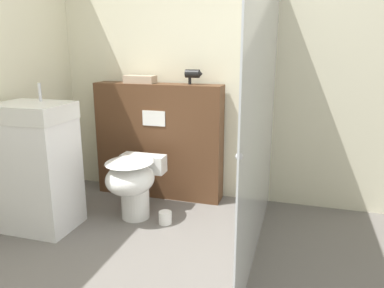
% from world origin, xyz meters
% --- Properties ---
extents(wall_back, '(8.00, 0.06, 2.50)m').
position_xyz_m(wall_back, '(0.00, 1.91, 1.25)').
color(wall_back, beige).
rests_on(wall_back, ground_plane).
extents(partition_panel, '(1.23, 0.23, 1.09)m').
position_xyz_m(partition_panel, '(-0.43, 1.75, 0.55)').
color(partition_panel, '#51331E').
rests_on(partition_panel, ground_plane).
extents(shower_glass, '(0.04, 1.81, 1.98)m').
position_xyz_m(shower_glass, '(0.62, 0.98, 0.99)').
color(shower_glass, silver).
rests_on(shower_glass, ground_plane).
extents(toilet, '(0.39, 0.57, 0.53)m').
position_xyz_m(toilet, '(-0.44, 1.18, 0.34)').
color(toilet, white).
rests_on(toilet, ground_plane).
extents(sink_vanity, '(0.55, 0.44, 1.15)m').
position_xyz_m(sink_vanity, '(-1.09, 0.83, 0.51)').
color(sink_vanity, white).
rests_on(sink_vanity, ground_plane).
extents(hair_drier, '(0.16, 0.08, 0.13)m').
position_xyz_m(hair_drier, '(-0.09, 1.77, 1.18)').
color(hair_drier, black).
rests_on(hair_drier, partition_panel).
extents(folded_towel, '(0.29, 0.14, 0.07)m').
position_xyz_m(folded_towel, '(-0.60, 1.74, 1.13)').
color(folded_towel, tan).
rests_on(folded_towel, partition_panel).
extents(spare_toilet_roll, '(0.11, 0.11, 0.10)m').
position_xyz_m(spare_toilet_roll, '(-0.15, 1.16, 0.05)').
color(spare_toilet_roll, white).
rests_on(spare_toilet_roll, ground_plane).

